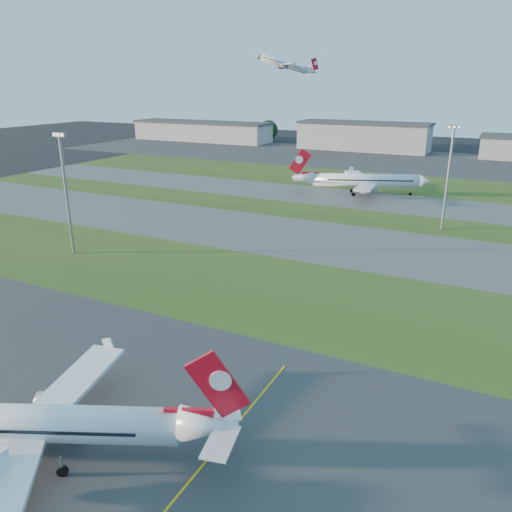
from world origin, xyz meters
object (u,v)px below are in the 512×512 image
Objects in this scene: airliner_taxiing at (364,181)px; light_mast_centre at (449,171)px; airliner_parked at (38,424)px; light_mast_west at (66,186)px.

light_mast_centre is at bearing 110.96° from airliner_taxiing.
airliner_parked is at bearing 70.44° from airliner_taxiing.
airliner_parked is 66.89m from light_mast_west.
light_mast_centre reaches higher than airliner_taxiing.
airliner_parked is 1.28× the size of light_mast_west.
light_mast_centre is at bearing 52.40° from airliner_parked.
airliner_taxiing is (-3.82, 136.09, 0.80)m from airliner_parked.
airliner_parked is 107.75m from light_mast_centre.
light_mast_west is (-41.20, -87.84, 10.13)m from airliner_taxiing.
light_mast_centre reaches higher than airliner_parked.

